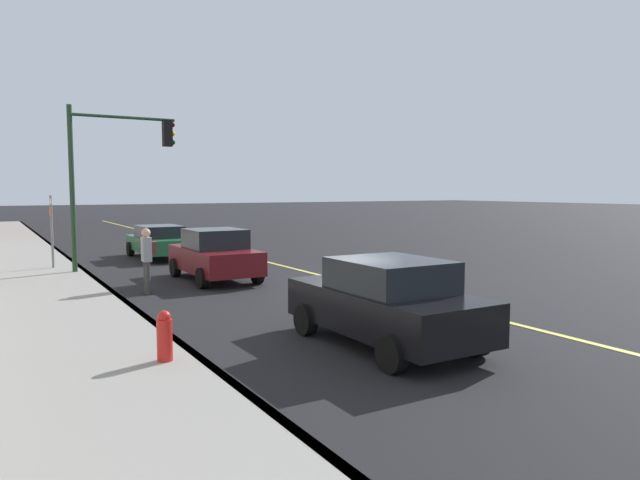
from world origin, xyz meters
TOP-DOWN VIEW (x-y plane):
  - ground at (0.00, 0.00)m, footprint 200.00×200.00m
  - sidewalk_slab at (0.00, 8.26)m, footprint 80.00×3.47m
  - curb_edge at (0.00, 6.60)m, footprint 80.00×0.16m
  - lane_stripe_center at (0.00, 0.00)m, footprint 80.00×0.16m
  - car_black at (-6.41, 3.30)m, footprint 4.09×1.98m
  - car_green at (8.95, 3.26)m, footprint 4.14×1.89m
  - car_maroon at (2.31, 3.31)m, footprint 3.95×1.92m
  - pedestrian_with_backpack at (1.03, 5.68)m, footprint 0.43×0.38m
  - traffic_light_mast at (5.42, 5.61)m, footprint 0.28×3.46m
  - street_sign_post at (6.85, 7.43)m, footprint 0.60×0.08m
  - fire_hydrant at (-5.81, 7.12)m, footprint 0.24×0.24m

SIDE VIEW (x-z plane):
  - ground at x=0.00m, z-range 0.00..0.00m
  - lane_stripe_center at x=0.00m, z-range 0.00..0.01m
  - sidewalk_slab at x=0.00m, z-range 0.00..0.15m
  - curb_edge at x=0.00m, z-range 0.00..0.15m
  - fire_hydrant at x=-5.81m, z-range 0.00..0.94m
  - car_green at x=8.95m, z-range 0.03..1.38m
  - car_maroon at x=2.31m, z-range 0.00..1.59m
  - car_black at x=-6.41m, z-range 0.01..1.58m
  - pedestrian_with_backpack at x=1.03m, z-range 0.16..1.92m
  - street_sign_post at x=6.85m, z-range 0.24..2.85m
  - traffic_light_mast at x=5.42m, z-range 1.00..6.48m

